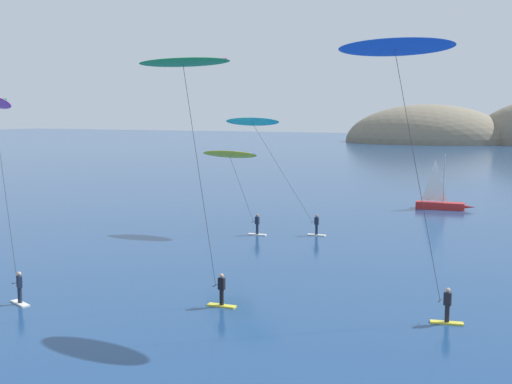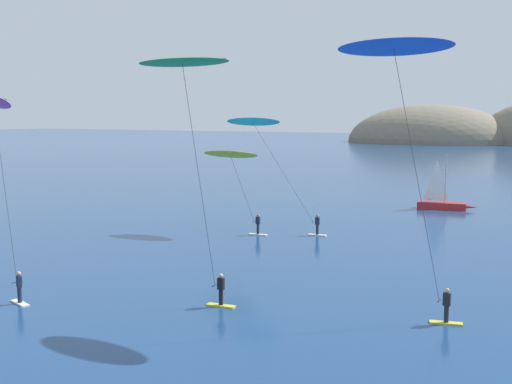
{
  "view_description": "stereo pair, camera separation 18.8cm",
  "coord_description": "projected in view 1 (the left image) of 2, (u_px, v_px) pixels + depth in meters",
  "views": [
    {
      "loc": [
        26.97,
        -14.42,
        9.73
      ],
      "look_at": [
        9.13,
        20.14,
        4.98
      ],
      "focal_mm": 45.0,
      "sensor_mm": 36.0,
      "label": 1
    },
    {
      "loc": [
        27.14,
        -14.33,
        9.73
      ],
      "look_at": [
        9.13,
        20.14,
        4.98
      ],
      "focal_mm": 45.0,
      "sensor_mm": 36.0,
      "label": 2
    }
  ],
  "objects": [
    {
      "name": "sailboat_near",
      "position": [
        443.0,
        203.0,
        65.79
      ],
      "size": [
        5.96,
        1.95,
        5.7
      ],
      "color": "#B22323",
      "rests_on": "ground"
    },
    {
      "name": "headland_island",
      "position": [
        500.0,
        144.0,
        209.58
      ],
      "size": [
        105.77,
        42.03,
        31.96
      ],
      "color": "#7A705B",
      "rests_on": "ground"
    },
    {
      "name": "kitesurfer_yellow",
      "position": [
        232.0,
        160.0,
        52.23
      ],
      "size": [
        5.89,
        1.63,
        6.86
      ],
      "color": "silver",
      "rests_on": "ground"
    },
    {
      "name": "kitesurfer_green",
      "position": [
        186.0,
        83.0,
        32.11
      ],
      "size": [
        5.61,
        1.24,
        12.55
      ],
      "color": "yellow",
      "rests_on": "ground"
    },
    {
      "name": "kitesurfer_blue",
      "position": [
        398.0,
        65.0,
        29.85
      ],
      "size": [
        6.52,
        1.86,
        13.25
      ],
      "color": "yellow",
      "rests_on": "ground"
    },
    {
      "name": "kitesurfer_cyan",
      "position": [
        258.0,
        132.0,
        52.81
      ],
      "size": [
        8.95,
        1.26,
        9.5
      ],
      "color": "silver",
      "rests_on": "ground"
    }
  ]
}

